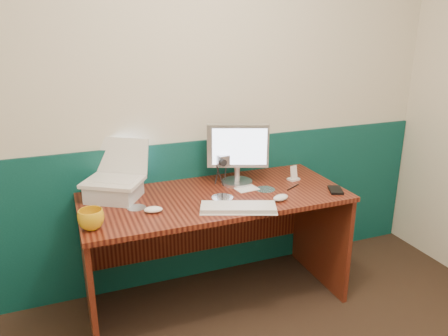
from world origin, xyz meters
name	(u,v)px	position (x,y,z in m)	size (l,w,h in m)	color
back_wall	(197,103)	(0.00, 1.75, 1.25)	(3.50, 0.04, 2.50)	beige
wainscot	(200,210)	(0.00, 1.74, 0.50)	(3.48, 0.02, 1.00)	#083534
desk	(215,250)	(-0.02, 1.38, 0.38)	(1.60, 0.70, 0.75)	#350E09
laptop_riser	(114,191)	(-0.59, 1.54, 0.80)	(0.28, 0.24, 0.10)	silver
laptop	(111,161)	(-0.59, 1.54, 0.98)	(0.33, 0.25, 0.27)	silver
monitor	(237,155)	(0.19, 1.52, 0.94)	(0.39, 0.11, 0.39)	silver
keyboard	(238,208)	(0.03, 1.12, 0.76)	(0.42, 0.14, 0.02)	silver
mouse_right	(281,198)	(0.32, 1.16, 0.77)	(0.11, 0.06, 0.04)	silver
mouse_left	(153,210)	(-0.42, 1.26, 0.77)	(0.10, 0.06, 0.03)	white
mug	(91,219)	(-0.76, 1.18, 0.80)	(0.13, 0.13, 0.10)	gold
camcorder	(221,170)	(0.08, 1.54, 0.85)	(0.09, 0.13, 0.20)	#A5A4A9
cd_spindle	(222,199)	(-0.01, 1.27, 0.76)	(0.13, 0.13, 0.03)	silver
cd_loose_a	(136,208)	(-0.50, 1.36, 0.75)	(0.11, 0.11, 0.00)	silver
cd_loose_b	(265,189)	(0.31, 1.35, 0.75)	(0.12, 0.12, 0.00)	silver
pen	(293,187)	(0.49, 1.32, 0.75)	(0.01, 0.01, 0.13)	black
papers	(247,189)	(0.21, 1.40, 0.75)	(0.14, 0.09, 0.00)	white
dock	(293,179)	(0.56, 1.44, 0.76)	(0.07, 0.05, 0.01)	white
music_player	(294,172)	(0.56, 1.44, 0.81)	(0.05, 0.01, 0.09)	silver
pda	(336,190)	(0.70, 1.17, 0.76)	(0.08, 0.13, 0.02)	black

